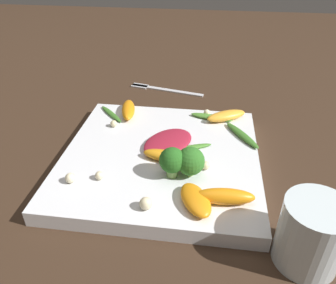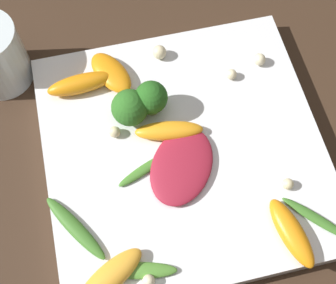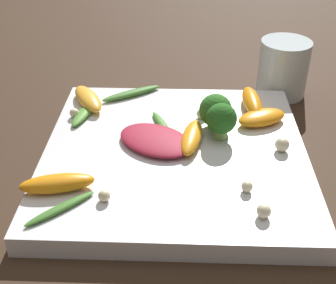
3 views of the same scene
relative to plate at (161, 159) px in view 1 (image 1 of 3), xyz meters
name	(u,v)px [view 1 (image 1 of 3)]	position (x,y,z in m)	size (l,w,h in m)	color
ground_plane	(161,165)	(0.00, 0.00, -0.01)	(2.40, 2.40, 0.00)	#382619
plate	(161,159)	(0.00, 0.00, 0.00)	(0.31, 0.31, 0.02)	white
drinking_glass	(311,234)	(0.19, -0.16, 0.03)	(0.07, 0.07, 0.08)	silver
fork	(159,88)	(-0.05, 0.29, -0.01)	(0.18, 0.05, 0.01)	silver
radicchio_leaf_0	(168,142)	(0.01, 0.02, 0.02)	(0.10, 0.11, 0.01)	maroon
orange_segment_0	(196,200)	(0.06, -0.11, 0.02)	(0.06, 0.07, 0.02)	orange
orange_segment_1	(167,156)	(0.01, -0.02, 0.02)	(0.08, 0.04, 0.02)	orange
orange_segment_2	(226,116)	(0.10, 0.12, 0.02)	(0.08, 0.06, 0.02)	#FCAD33
orange_segment_3	(225,196)	(0.10, -0.10, 0.02)	(0.08, 0.03, 0.02)	orange
orange_segment_4	(128,110)	(-0.08, 0.12, 0.02)	(0.04, 0.08, 0.02)	orange
broccoli_floret_0	(172,161)	(0.02, -0.05, 0.04)	(0.04, 0.04, 0.05)	#84AD5B
broccoli_floret_1	(190,161)	(0.05, -0.05, 0.04)	(0.04, 0.04, 0.04)	#84AD5B
arugula_sprig_0	(242,135)	(0.13, 0.06, 0.02)	(0.06, 0.08, 0.01)	#3D7528
arugula_sprig_1	(192,147)	(0.05, 0.02, 0.01)	(0.07, 0.04, 0.01)	#47842D
arugula_sprig_2	(211,117)	(0.08, 0.12, 0.02)	(0.08, 0.03, 0.01)	#518E33
arugula_sprig_3	(111,114)	(-0.11, 0.11, 0.01)	(0.06, 0.06, 0.01)	#3D7528
macadamia_nut_0	(207,113)	(0.07, 0.13, 0.02)	(0.01, 0.01, 0.01)	beige
macadamia_nut_1	(114,124)	(-0.10, 0.07, 0.02)	(0.01, 0.01, 0.01)	beige
macadamia_nut_2	(205,165)	(0.07, -0.03, 0.02)	(0.01, 0.01, 0.01)	beige
macadamia_nut_3	(146,203)	(0.00, -0.12, 0.02)	(0.02, 0.02, 0.02)	beige
macadamia_nut_4	(70,178)	(-0.11, -0.09, 0.02)	(0.01, 0.01, 0.01)	beige
macadamia_nut_5	(99,176)	(-0.08, -0.08, 0.02)	(0.01, 0.01, 0.01)	beige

